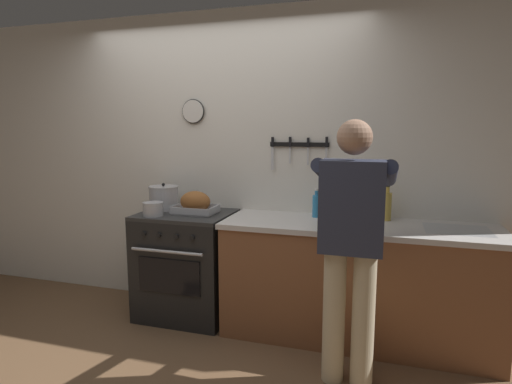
% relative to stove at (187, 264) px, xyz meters
% --- Properties ---
extents(ground_plane, '(8.00, 8.00, 0.00)m').
position_rel_stove_xyz_m(ground_plane, '(0.22, -0.99, -0.45)').
color(ground_plane, brown).
extents(wall_back, '(6.00, 0.13, 2.60)m').
position_rel_stove_xyz_m(wall_back, '(0.22, 0.36, 0.85)').
color(wall_back, white).
rests_on(wall_back, ground).
extents(counter_block, '(2.03, 0.65, 0.90)m').
position_rel_stove_xyz_m(counter_block, '(1.43, 0.00, 0.01)').
color(counter_block, brown).
rests_on(counter_block, ground).
extents(stove, '(0.76, 0.67, 0.90)m').
position_rel_stove_xyz_m(stove, '(0.00, 0.00, 0.00)').
color(stove, black).
rests_on(stove, ground).
extents(person_cook, '(0.51, 0.63, 1.66)m').
position_rel_stove_xyz_m(person_cook, '(1.42, -0.59, 0.50)').
color(person_cook, '#C6B793').
rests_on(person_cook, ground).
extents(roasting_pan, '(0.35, 0.26, 0.19)m').
position_rel_stove_xyz_m(roasting_pan, '(0.09, 0.01, 0.54)').
color(roasting_pan, '#B7B7BC').
rests_on(roasting_pan, stove).
extents(stock_pot, '(0.26, 0.26, 0.23)m').
position_rel_stove_xyz_m(stock_pot, '(-0.25, 0.08, 0.55)').
color(stock_pot, '#B7B7BC').
rests_on(stock_pot, stove).
extents(saucepan, '(0.16, 0.16, 0.11)m').
position_rel_stove_xyz_m(saucepan, '(-0.19, -0.19, 0.51)').
color(saucepan, '#B7B7BC').
rests_on(saucepan, stove).
extents(cutting_board, '(0.36, 0.24, 0.02)m').
position_rel_stove_xyz_m(cutting_board, '(1.33, -0.08, 0.46)').
color(cutting_board, tan).
rests_on(cutting_board, counter_block).
extents(bottle_cooking_oil, '(0.07, 0.07, 0.28)m').
position_rel_stove_xyz_m(bottle_cooking_oil, '(1.62, 0.19, 0.57)').
color(bottle_cooking_oil, gold).
rests_on(bottle_cooking_oil, counter_block).
extents(bottle_dish_soap, '(0.06, 0.06, 0.23)m').
position_rel_stove_xyz_m(bottle_dish_soap, '(1.08, 0.16, 0.55)').
color(bottle_dish_soap, '#338CCC').
rests_on(bottle_dish_soap, counter_block).
extents(bottle_vinegar, '(0.06, 0.06, 0.26)m').
position_rel_stove_xyz_m(bottle_vinegar, '(1.26, 0.09, 0.56)').
color(bottle_vinegar, '#997F4C').
rests_on(bottle_vinegar, counter_block).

